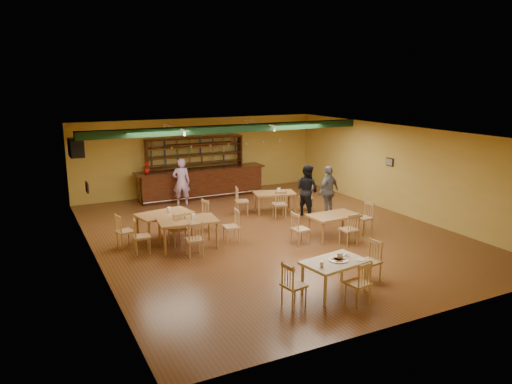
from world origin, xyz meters
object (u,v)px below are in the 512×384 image
dining_table_d (333,227)px  patron_bar (181,182)px  dining_table_c (188,233)px  near_table (334,277)px  patron_right_a (307,190)px  dining_table_a (165,226)px  bar_counter (201,183)px  dining_table_b (275,202)px

dining_table_d → patron_bar: size_ratio=0.82×
dining_table_c → patron_bar: size_ratio=0.91×
near_table → patron_right_a: 6.16m
dining_table_a → near_table: bearing=-78.4°
bar_counter → patron_bar: (-1.07, -0.83, 0.30)m
patron_bar → patron_right_a: (3.37, -3.14, 0.00)m
dining_table_b → patron_bar: 3.51m
patron_right_a → near_table: bearing=135.3°
dining_table_a → dining_table_c: (0.35, -1.02, 0.01)m
patron_bar → dining_table_b: bearing=151.0°
dining_table_c → dining_table_d: size_ratio=1.11×
dining_table_a → patron_bar: size_ratio=0.88×
dining_table_b → patron_right_a: (0.80, -0.80, 0.52)m
dining_table_a → near_table: dining_table_a is taller
patron_bar → dining_table_a: bearing=77.9°
patron_bar → patron_right_a: size_ratio=1.00×
dining_table_a → dining_table_d: bearing=-38.1°
dining_table_a → dining_table_b: size_ratio=1.09×
dining_table_a → patron_bar: (1.62, 3.43, 0.49)m
patron_bar → bar_counter: bearing=-129.1°
near_table → dining_table_b: bearing=63.7°
bar_counter → near_table: (-0.48, -9.43, -0.21)m
dining_table_d → dining_table_a: bearing=150.8°
dining_table_a → patron_right_a: 5.02m
near_table → patron_right_a: patron_right_a is taller
dining_table_c → dining_table_d: bearing=-10.3°
bar_counter → patron_right_a: bearing=-59.9°
bar_counter → dining_table_d: bearing=-75.6°
near_table → patron_right_a: size_ratio=0.77×
dining_table_b → near_table: (-1.98, -6.27, 0.01)m
near_table → patron_bar: size_ratio=0.78×
dining_table_b → dining_table_c: 4.38m
dining_table_a → dining_table_d: 4.85m
bar_counter → dining_table_d: size_ratio=3.59×
dining_table_c → patron_right_a: 4.85m
bar_counter → dining_table_d: bar_counter is taller
dining_table_c → patron_bar: (1.27, 4.45, 0.47)m
dining_table_b → dining_table_d: size_ratio=0.98×
bar_counter → dining_table_b: (1.50, -3.16, -0.22)m
dining_table_c → near_table: (1.87, -4.16, -0.03)m
bar_counter → dining_table_a: size_ratio=3.35×
dining_table_a → patron_bar: patron_bar is taller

